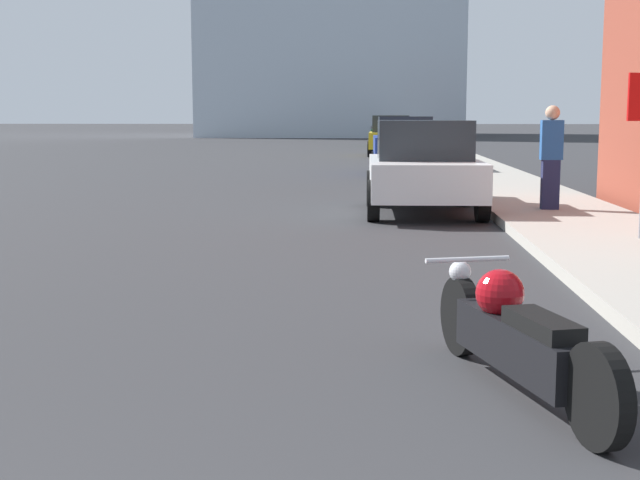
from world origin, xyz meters
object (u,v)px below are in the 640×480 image
(pedestrian, at_px, (551,156))
(motorcycle, at_px, (515,336))
(parked_car_blue, at_px, (404,145))
(parked_car_yellow, at_px, (390,136))
(parked_car_green, at_px, (387,131))
(parked_car_black, at_px, (384,129))
(parked_car_white, at_px, (423,167))

(pedestrian, bearing_deg, motorcycle, -102.14)
(parked_car_blue, bearing_deg, parked_car_yellow, 90.02)
(parked_car_green, bearing_deg, parked_car_black, 92.41)
(parked_car_white, height_order, pedestrian, pedestrian)
(parked_car_blue, relative_size, parked_car_yellow, 0.94)
(parked_car_green, height_order, parked_car_black, parked_car_green)
(motorcycle, relative_size, pedestrian, 1.37)
(parked_car_yellow, relative_size, parked_car_green, 1.04)
(parked_car_green, relative_size, parked_car_black, 0.93)
(motorcycle, relative_size, parked_car_blue, 0.62)
(parked_car_white, bearing_deg, parked_car_yellow, 89.66)
(parked_car_blue, bearing_deg, parked_car_black, 89.46)
(motorcycle, xyz_separation_m, parked_car_green, (-0.08, 46.48, 0.49))
(motorcycle, bearing_deg, parked_car_green, 74.00)
(parked_car_yellow, bearing_deg, pedestrian, -83.94)
(parked_car_green, xyz_separation_m, parked_car_black, (-0.04, 11.71, -0.04))
(parked_car_blue, height_order, parked_car_green, parked_car_blue)
(parked_car_blue, distance_m, parked_car_black, 36.91)
(parked_car_blue, height_order, pedestrian, pedestrian)
(motorcycle, distance_m, pedestrian, 10.02)
(parked_car_yellow, bearing_deg, motorcycle, -89.04)
(parked_car_black, bearing_deg, pedestrian, -90.40)
(parked_car_black, xyz_separation_m, pedestrian, (2.21, -48.42, 0.24))
(parked_car_white, height_order, parked_car_blue, parked_car_blue)
(motorcycle, bearing_deg, parked_car_blue, 73.80)
(parked_car_black, bearing_deg, parked_car_green, -92.84)
(parked_car_white, relative_size, parked_car_green, 1.05)
(parked_car_yellow, distance_m, parked_car_black, 24.45)
(parked_car_green, bearing_deg, pedestrian, -84.36)
(motorcycle, xyz_separation_m, parked_car_blue, (0.04, 21.28, 0.49))
(parked_car_white, relative_size, pedestrian, 2.35)
(motorcycle, relative_size, parked_car_black, 0.57)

